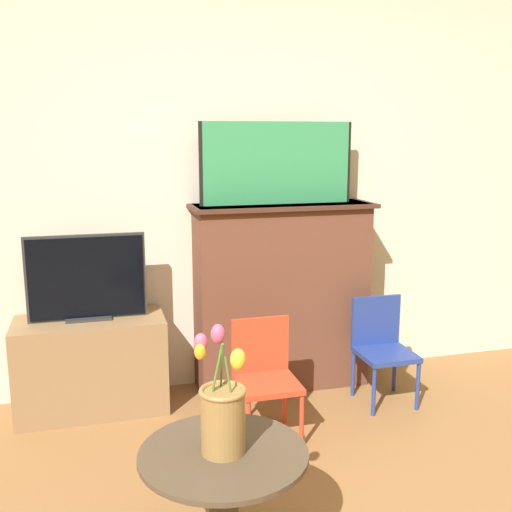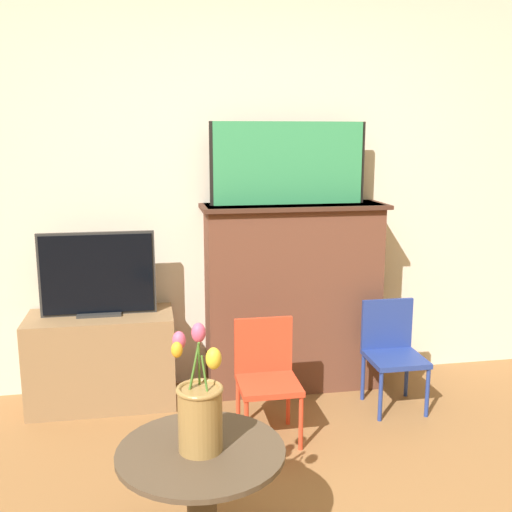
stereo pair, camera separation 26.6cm
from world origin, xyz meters
The scene contains 9 objects.
wall_back centered at (0.00, 2.13, 1.35)m, with size 8.00×0.06×2.70m.
fireplace_mantel centered at (0.23, 1.94, 0.61)m, with size 1.14×0.37×1.19m.
painting centered at (0.20, 1.94, 1.44)m, with size 0.96×0.03×0.50m.
tv_stand centered at (-0.96, 1.88, 0.28)m, with size 0.85×0.40×0.56m.
tv_monitor centered at (-0.96, 1.88, 0.80)m, with size 0.67×0.12×0.50m.
chair_red centered at (-0.06, 1.33, 0.36)m, with size 0.32×0.32×0.63m.
chair_blue centered at (0.75, 1.56, 0.36)m, with size 0.32×0.32×0.63m.
side_table centered at (-0.49, 0.38, 0.31)m, with size 0.63×0.63×0.47m.
vase_tulips centered at (-0.49, 0.39, 0.63)m, with size 0.18×0.23×0.45m.
Camera 1 is at (-0.91, -1.57, 1.61)m, focal length 42.00 mm.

